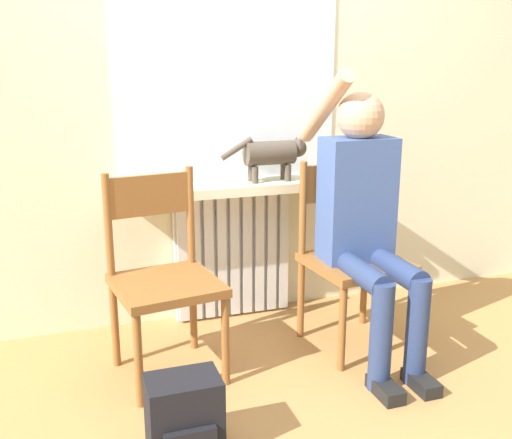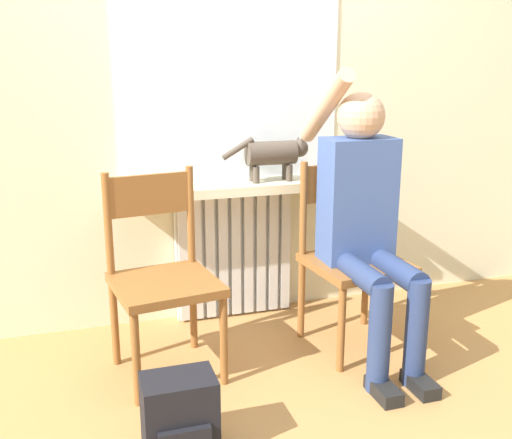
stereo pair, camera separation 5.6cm
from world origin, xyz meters
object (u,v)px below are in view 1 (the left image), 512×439
Objects in this scene: cat at (273,153)px; backpack at (184,417)px; chair_right at (351,253)px; person at (366,213)px; chair_left at (163,274)px.

cat reaches higher than backpack.
backpack is (-0.99, -0.64, -0.32)m from chair_right.
chair_left is at bearing 173.16° from person.
person is (0.01, -0.11, 0.24)m from chair_right.
backpack is (-0.99, -0.52, -0.56)m from person.
chair_right is at bearing -58.03° from cat.
person reaches higher than chair_left.
person is at bearing -93.52° from chair_right.
cat is 1.55× the size of backpack.
cat is 1.50m from backpack.
person is at bearing 27.86° from backpack.
cat is (-0.27, 0.53, 0.22)m from person.
cat is at bearing 55.62° from backpack.
chair_right is 0.67m from cat.
chair_left is 3.01× the size of backpack.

